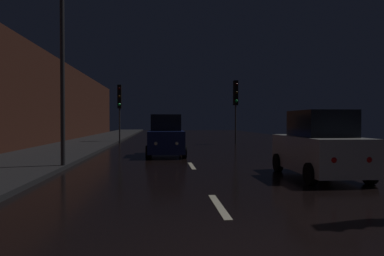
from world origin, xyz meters
TOP-DOWN VIEW (x-y plane):
  - ground at (0.00, 24.50)m, footprint 26.06×84.00m
  - sidewalk_left at (-6.83, 24.50)m, footprint 4.40×84.00m
  - building_facade_left at (-9.43, 21.00)m, footprint 0.80×63.00m
  - lane_centerline at (0.00, 9.39)m, footprint 0.16×14.54m
  - traffic_light_far_left at (-4.53, 25.63)m, footprint 0.32×0.46m
  - traffic_light_far_right at (4.53, 23.60)m, footprint 0.36×0.48m
  - streetlamp_overhead at (-4.29, 9.19)m, footprint 1.70×0.44m
  - car_approaching_headlights at (-0.95, 14.21)m, footprint 1.90×4.12m
  - car_parked_right_near at (3.73, 6.65)m, footprint 1.91×4.13m

SIDE VIEW (x-z plane):
  - ground at x=0.00m, z-range -0.02..0.00m
  - lane_centerline at x=0.00m, z-range 0.00..0.01m
  - sidewalk_left at x=-6.83m, z-range 0.00..0.15m
  - car_approaching_headlights at x=-0.95m, z-range -0.09..1.99m
  - car_parked_right_near at x=3.73m, z-range -0.09..1.99m
  - building_facade_left at x=-9.43m, z-range 0.00..6.57m
  - traffic_light_far_left at x=-4.53m, z-range 1.04..5.71m
  - traffic_light_far_right at x=4.53m, z-range 1.10..5.98m
  - streetlamp_overhead at x=-4.29m, z-range 1.20..8.79m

